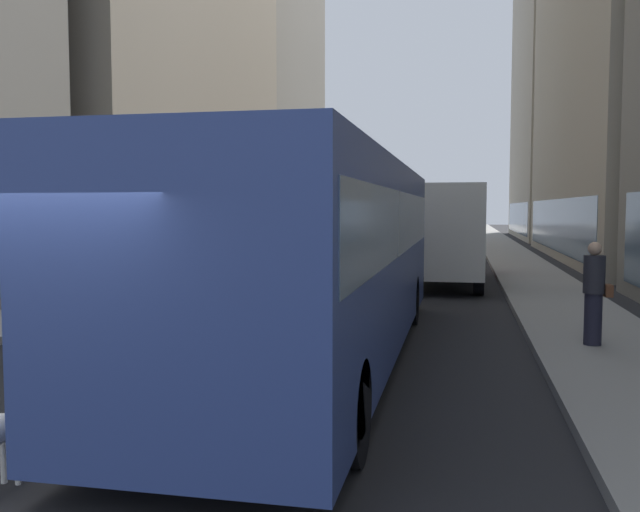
{
  "coord_description": "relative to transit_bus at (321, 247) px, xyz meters",
  "views": [
    {
      "loc": [
        3.32,
        -5.14,
        2.39
      ],
      "look_at": [
        0.48,
        8.39,
        1.4
      ],
      "focal_mm": 37.8,
      "sensor_mm": 36.0,
      "label": 1
    }
  ],
  "objects": [
    {
      "name": "box_truck",
      "position": [
        1.6,
        11.25,
        -0.11
      ],
      "size": [
        2.3,
        7.5,
        3.05
      ],
      "color": "#A51919",
      "rests_on": "ground"
    },
    {
      "name": "ground_plane",
      "position": [
        -1.2,
        29.94,
        -1.78
      ],
      "size": [
        120.0,
        120.0,
        0.0
      ],
      "primitive_type": "plane",
      "color": "#232326"
    },
    {
      "name": "sidewalk_right",
      "position": [
        4.5,
        29.94,
        -1.7
      ],
      "size": [
        2.4,
        110.0,
        0.15
      ],
      "primitive_type": "cube",
      "color": "gray",
      "rests_on": "ground"
    },
    {
      "name": "car_silver_sedan",
      "position": [
        0.0,
        31.22,
        -0.95
      ],
      "size": [
        1.91,
        4.24,
        1.62
      ],
      "color": "#B7BABF",
      "rests_on": "ground"
    },
    {
      "name": "pedestrian_with_handbag",
      "position": [
        4.26,
        1.38,
        -0.76
      ],
      "size": [
        0.45,
        0.34,
        1.69
      ],
      "color": "#1E1E2D",
      "rests_on": "sidewalk_right"
    },
    {
      "name": "building_right_far",
      "position": [
        10.7,
        46.44,
        15.86
      ],
      "size": [
        8.31,
        19.92,
        35.29
      ],
      "color": "#B2A893",
      "rests_on": "ground"
    },
    {
      "name": "sidewalk_left",
      "position": [
        -6.9,
        29.94,
        -1.7
      ],
      "size": [
        2.4,
        110.0,
        0.15
      ],
      "primitive_type": "cube",
      "color": "#ADA89E",
      "rests_on": "ground"
    },
    {
      "name": "car_grey_wagon",
      "position": [
        -4.0,
        31.63,
        -0.95
      ],
      "size": [
        1.88,
        4.2,
        1.62
      ],
      "color": "slate",
      "rests_on": "ground"
    },
    {
      "name": "car_white_van",
      "position": [
        -4.0,
        21.79,
        -0.96
      ],
      "size": [
        1.86,
        3.98,
        1.62
      ],
      "color": "silver",
      "rests_on": "ground"
    },
    {
      "name": "car_red_coupe",
      "position": [
        0.0,
        25.43,
        -0.95
      ],
      "size": [
        1.81,
        4.41,
        1.62
      ],
      "color": "red",
      "rests_on": "ground"
    },
    {
      "name": "building_left_far",
      "position": [
        -13.1,
        34.51,
        10.46
      ],
      "size": [
        8.64,
        18.49,
        24.5
      ],
      "color": "gray",
      "rests_on": "ground"
    },
    {
      "name": "transit_bus",
      "position": [
        0.0,
        0.0,
        0.0
      ],
      "size": [
        2.78,
        11.53,
        3.05
      ],
      "color": "#33478C",
      "rests_on": "ground"
    }
  ]
}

